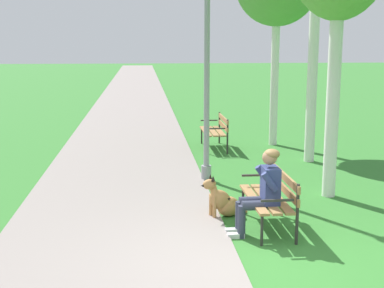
# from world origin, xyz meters

# --- Properties ---
(ground_plane) EXTENTS (120.00, 120.00, 0.00)m
(ground_plane) POSITION_xyz_m (0.00, 0.00, 0.00)
(ground_plane) COLOR #33752D
(paved_path) EXTENTS (3.23, 60.00, 0.04)m
(paved_path) POSITION_xyz_m (-1.73, 24.00, 0.02)
(paved_path) COLOR gray
(paved_path) RESTS_ON ground
(park_bench_near) EXTENTS (0.55, 1.50, 0.85)m
(park_bench_near) POSITION_xyz_m (0.57, 1.45, 0.51)
(park_bench_near) COLOR olive
(park_bench_near) RESTS_ON ground
(park_bench_mid) EXTENTS (0.55, 1.50, 0.85)m
(park_bench_mid) POSITION_xyz_m (0.58, 7.45, 0.51)
(park_bench_mid) COLOR olive
(park_bench_mid) RESTS_ON ground
(person_seated_on_near_bench) EXTENTS (0.74, 0.49, 1.25)m
(person_seated_on_near_bench) POSITION_xyz_m (0.37, 1.17, 0.68)
(person_seated_on_near_bench) COLOR #33384C
(person_seated_on_near_bench) RESTS_ON ground
(dog_shepherd) EXTENTS (0.80, 0.43, 0.71)m
(dog_shepherd) POSITION_xyz_m (-0.07, 2.00, 0.26)
(dog_shepherd) COLOR #B27F47
(dog_shepherd) RESTS_ON ground
(lamp_post_near) EXTENTS (0.24, 0.24, 4.58)m
(lamp_post_near) POSITION_xyz_m (-0.06, 4.28, 2.36)
(lamp_post_near) COLOR gray
(lamp_post_near) RESTS_ON ground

